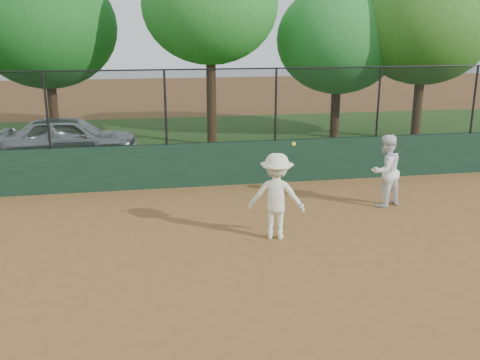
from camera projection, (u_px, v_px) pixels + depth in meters
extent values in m
plane|color=brown|center=(217.00, 285.00, 9.11)|extent=(80.00, 80.00, 0.00)
cube|color=#173421|center=(186.00, 165.00, 14.62)|extent=(26.00, 0.20, 1.20)
cube|color=#244A17|center=(173.00, 142.00, 20.46)|extent=(36.00, 12.00, 0.01)
imported|color=#AEB4B8|center=(70.00, 138.00, 17.56)|extent=(4.39, 1.84, 1.48)
imported|color=white|center=(385.00, 171.00, 12.94)|extent=(1.05, 0.95, 1.78)
imported|color=white|center=(276.00, 196.00, 10.92)|extent=(1.32, 1.01, 1.80)
sphere|color=#EBF536|center=(294.00, 144.00, 10.27)|extent=(0.08, 0.08, 0.08)
cube|color=black|center=(184.00, 107.00, 14.18)|extent=(26.00, 0.02, 2.00)
cylinder|color=black|center=(183.00, 69.00, 13.91)|extent=(26.00, 0.04, 0.04)
cylinder|color=black|center=(47.00, 110.00, 13.57)|extent=(0.06, 0.06, 2.00)
cylinder|color=black|center=(165.00, 107.00, 14.09)|extent=(0.06, 0.06, 2.00)
cylinder|color=black|center=(276.00, 105.00, 14.62)|extent=(0.06, 0.06, 2.00)
cylinder|color=black|center=(378.00, 102.00, 15.14)|extent=(0.06, 0.06, 2.00)
cylinder|color=black|center=(474.00, 100.00, 15.67)|extent=(0.06, 0.06, 2.00)
cylinder|color=#462C18|center=(54.00, 112.00, 20.47)|extent=(0.36, 0.36, 2.25)
ellipsoid|color=#19571B|center=(46.00, 27.00, 19.62)|extent=(5.18, 4.71, 4.47)
cylinder|color=#432D18|center=(211.00, 103.00, 19.65)|extent=(0.36, 0.36, 3.15)
ellipsoid|color=#257224|center=(210.00, 5.00, 18.71)|extent=(4.80, 4.36, 4.15)
cylinder|color=#402815|center=(335.00, 113.00, 21.26)|extent=(0.36, 0.36, 1.95)
ellipsoid|color=#236E29|center=(339.00, 39.00, 20.49)|extent=(4.79, 4.36, 4.14)
cylinder|color=#4B311A|center=(417.00, 109.00, 20.69)|extent=(0.36, 0.36, 2.37)
ellipsoid|color=#2E5F1B|center=(425.00, 24.00, 19.82)|extent=(5.18, 4.71, 4.47)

